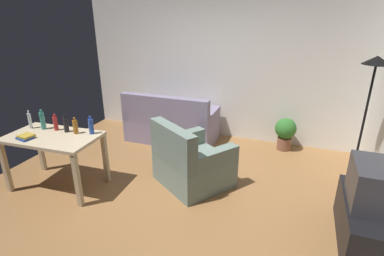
{
  "coord_description": "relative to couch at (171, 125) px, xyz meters",
  "views": [
    {
      "loc": [
        1.47,
        -3.22,
        2.3
      ],
      "look_at": [
        0.1,
        0.5,
        0.75
      ],
      "focal_mm": 28.37,
      "sensor_mm": 36.0,
      "label": 1
    }
  ],
  "objects": [
    {
      "name": "ground_plane",
      "position": [
        0.71,
        -1.59,
        -0.32
      ],
      "size": [
        5.2,
        4.4,
        0.02
      ],
      "primitive_type": "cube",
      "color": "olive"
    },
    {
      "name": "wall_rear",
      "position": [
        0.71,
        0.61,
        1.04
      ],
      "size": [
        5.2,
        0.1,
        2.7
      ],
      "primitive_type": "cube",
      "color": "silver",
      "rests_on": "ground_plane"
    },
    {
      "name": "couch",
      "position": [
        0.0,
        0.0,
        0.0
      ],
      "size": [
        1.62,
        0.84,
        0.92
      ],
      "rotation": [
        0.0,
        0.0,
        3.14
      ],
      "color": "gray",
      "rests_on": "ground_plane"
    },
    {
      "name": "tv_stand",
      "position": [
        2.96,
        -1.8,
        -0.07
      ],
      "size": [
        0.44,
        1.1,
        0.48
      ],
      "rotation": [
        0.0,
        0.0,
        1.57
      ],
      "color": "black",
      "rests_on": "ground_plane"
    },
    {
      "name": "tv",
      "position": [
        2.97,
        -1.8,
        0.39
      ],
      "size": [
        0.41,
        0.6,
        0.44
      ],
      "rotation": [
        0.0,
        0.0,
        1.57
      ],
      "color": "#2D2D33",
      "rests_on": "tv_stand"
    },
    {
      "name": "torchiere_lamp",
      "position": [
        2.96,
        -0.77,
        1.1
      ],
      "size": [
        0.32,
        0.32,
        1.81
      ],
      "color": "black",
      "rests_on": "ground_plane"
    },
    {
      "name": "desk",
      "position": [
        -0.81,
        -2.0,
        0.34
      ],
      "size": [
        1.23,
        0.76,
        0.76
      ],
      "rotation": [
        0.0,
        0.0,
        0.05
      ],
      "color": "#C6B28E",
      "rests_on": "ground_plane"
    },
    {
      "name": "potted_plant",
      "position": [
        2.02,
        0.31,
        0.02
      ],
      "size": [
        0.36,
        0.36,
        0.57
      ],
      "color": "brown",
      "rests_on": "ground_plane"
    },
    {
      "name": "armchair",
      "position": [
        0.87,
        -1.31,
        0.01
      ],
      "size": [
        1.22,
        1.2,
        0.92
      ],
      "rotation": [
        0.0,
        0.0,
        2.54
      ],
      "color": "slate",
      "rests_on": "ground_plane"
    },
    {
      "name": "bottle_clear",
      "position": [
        -1.28,
        -1.89,
        0.57
      ],
      "size": [
        0.04,
        0.04,
        0.26
      ],
      "color": "silver",
      "rests_on": "desk"
    },
    {
      "name": "bottle_tall",
      "position": [
        -1.09,
        -1.85,
        0.58
      ],
      "size": [
        0.06,
        0.06,
        0.28
      ],
      "color": "teal",
      "rests_on": "desk"
    },
    {
      "name": "bottle_red",
      "position": [
        -0.9,
        -1.82,
        0.55
      ],
      "size": [
        0.06,
        0.06,
        0.23
      ],
      "color": "#AD2323",
      "rests_on": "desk"
    },
    {
      "name": "bottle_dark",
      "position": [
        -0.72,
        -1.83,
        0.56
      ],
      "size": [
        0.07,
        0.07,
        0.24
      ],
      "color": "black",
      "rests_on": "desk"
    },
    {
      "name": "bottle_amber",
      "position": [
        -0.56,
        -1.83,
        0.55
      ],
      "size": [
        0.06,
        0.06,
        0.22
      ],
      "color": "#9E6019",
      "rests_on": "desk"
    },
    {
      "name": "bottle_blue",
      "position": [
        -0.36,
        -1.76,
        0.56
      ],
      "size": [
        0.06,
        0.06,
        0.24
      ],
      "color": "#2347A3",
      "rests_on": "desk"
    },
    {
      "name": "book_stack",
      "position": [
        -1.05,
        -2.2,
        0.48
      ],
      "size": [
        0.21,
        0.2,
        0.05
      ],
      "color": "navy",
      "rests_on": "desk"
    }
  ]
}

